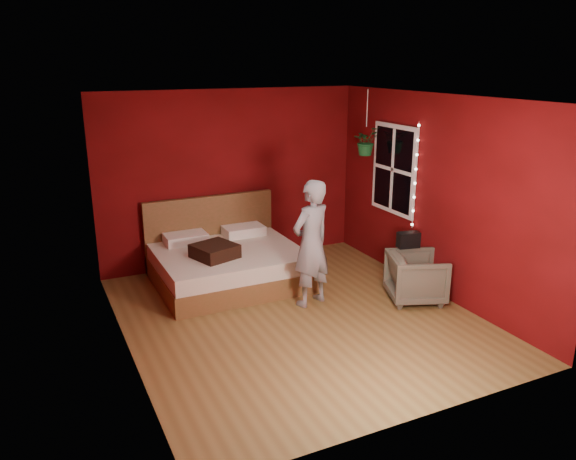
{
  "coord_description": "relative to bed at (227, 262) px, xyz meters",
  "views": [
    {
      "loc": [
        -2.79,
        -5.55,
        3.01
      ],
      "look_at": [
        0.06,
        0.4,
        0.99
      ],
      "focal_mm": 35.0,
      "sensor_mm": 36.0,
      "label": 1
    }
  ],
  "objects": [
    {
      "name": "hanging_plant",
      "position": [
        2.09,
        -0.22,
        1.59
      ],
      "size": [
        0.45,
        0.42,
        0.93
      ],
      "color": "silver",
      "rests_on": "room_walls"
    },
    {
      "name": "person",
      "position": [
        0.71,
        -1.17,
        0.53
      ],
      "size": [
        0.68,
        0.55,
        1.62
      ],
      "primitive_type": "imported",
      "rotation": [
        0.0,
        0.0,
        3.45
      ],
      "color": "gray",
      "rests_on": "ground"
    },
    {
      "name": "window",
      "position": [
        2.35,
        -0.56,
        1.22
      ],
      "size": [
        0.05,
        0.97,
        1.27
      ],
      "color": "white",
      "rests_on": "room_walls"
    },
    {
      "name": "handbag",
      "position": [
        2.04,
        -1.39,
        0.45
      ],
      "size": [
        0.31,
        0.2,
        0.2
      ],
      "primitive_type": "cube",
      "rotation": [
        0.0,
        0.0,
        -0.19
      ],
      "color": "black",
      "rests_on": "armchair"
    },
    {
      "name": "bed",
      "position": [
        0.0,
        0.0,
        0.0
      ],
      "size": [
        1.96,
        1.67,
        1.08
      ],
      "color": "brown",
      "rests_on": "ground"
    },
    {
      "name": "armchair",
      "position": [
        1.99,
        -1.67,
        0.04
      ],
      "size": [
        0.89,
        0.88,
        0.63
      ],
      "primitive_type": "imported",
      "rotation": [
        0.0,
        0.0,
        1.2
      ],
      "color": "#575245",
      "rests_on": "ground"
    },
    {
      "name": "room_walls",
      "position": [
        0.39,
        -1.46,
        1.4
      ],
      "size": [
        4.04,
        4.54,
        2.62
      ],
      "color": "maroon",
      "rests_on": "ground"
    },
    {
      "name": "throw_pillow",
      "position": [
        -0.26,
        -0.29,
        0.3
      ],
      "size": [
        0.63,
        0.63,
        0.18
      ],
      "primitive_type": "cube",
      "rotation": [
        0.0,
        0.0,
        0.32
      ],
      "color": "black",
      "rests_on": "bed"
    },
    {
      "name": "fairy_lights",
      "position": [
        2.33,
        -1.08,
        1.22
      ],
      "size": [
        0.04,
        0.04,
        1.45
      ],
      "color": "silver",
      "rests_on": "room_walls"
    },
    {
      "name": "floor",
      "position": [
        0.39,
        -1.46,
        -0.28
      ],
      "size": [
        4.5,
        4.5,
        0.0
      ],
      "primitive_type": "plane",
      "color": "brown",
      "rests_on": "ground"
    }
  ]
}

